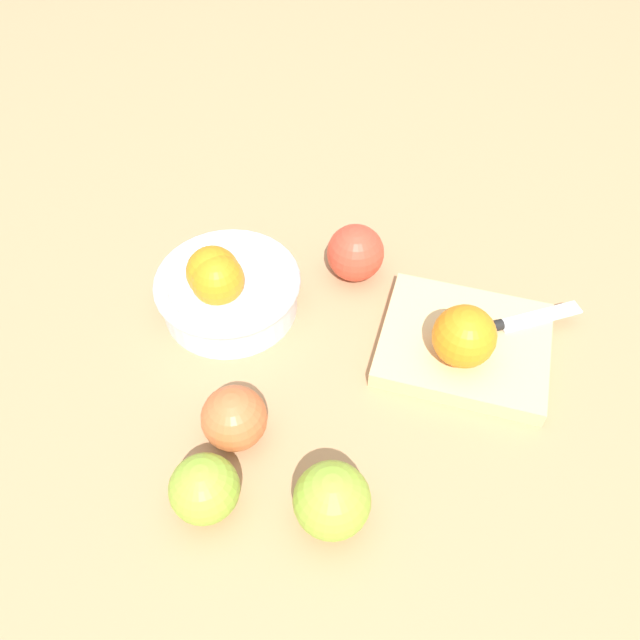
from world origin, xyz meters
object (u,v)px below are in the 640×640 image
Objects in this scene: cutting_board at (464,344)px; orange_on_board at (464,336)px; knife at (509,323)px; apple_front_left at (234,418)px; apple_back_center at (355,253)px; bowl at (226,287)px; apple_front_center at (332,500)px; apple_front_left_2 at (204,489)px.

orange_on_board is at bearing -102.71° from cutting_board.
cutting_board is at bearing -148.57° from knife.
apple_front_left is at bearing -147.86° from orange_on_board.
orange_on_board reaches higher than knife.
apple_back_center is at bearing 73.30° from apple_front_left.
bowl is 0.36m from knife.
cutting_board is 0.19m from apple_back_center.
orange_on_board is 0.24m from apple_front_center.
apple_front_left is (-0.23, -0.15, -0.02)m from orange_on_board.
apple_front_left and apple_front_left_2 have the same top height.
orange_on_board reaches higher than apple_front_left_2.
apple_back_center is (0.15, 0.10, -0.00)m from bowl.
knife is at bearing 31.43° from cutting_board.
apple_back_center reaches higher than knife.
apple_back_center is (0.08, 0.28, 0.00)m from apple_front_left.
cutting_board is at bearing 46.73° from apple_front_left_2.
cutting_board is at bearing 77.29° from orange_on_board.
apple_front_left is 0.94× the size of apple_back_center.
apple_front_center is at bearing 6.09° from apple_front_left_2.
apple_front_left is 0.08m from apple_front_left_2.
apple_back_center reaches higher than apple_front_left.
cutting_board is 0.06m from knife.
knife is (0.06, 0.06, -0.03)m from orange_on_board.
bowl reaches higher than cutting_board.
apple_back_center is (-0.16, 0.10, 0.03)m from cutting_board.
apple_back_center is (-0.15, 0.13, -0.02)m from orange_on_board.
orange_on_board reaches higher than cutting_board.
apple_front_center is (-0.17, -0.28, 0.01)m from knife.
apple_front_left_2 reaches higher than knife.
orange_on_board is 0.96× the size of apple_front_center.
bowl reaches higher than knife.
knife is 0.32m from apple_front_center.
apple_back_center reaches higher than apple_front_left_2.
bowl is 2.41× the size of apple_back_center.
apple_front_center is 1.07× the size of apple_front_left.
bowl is 2.39× the size of apple_front_center.
apple_front_center reaches higher than apple_front_left_2.
apple_front_center is (-0.11, -0.22, -0.02)m from orange_on_board.
apple_front_left is at bearing 86.59° from apple_front_left_2.
knife is (0.05, 0.03, 0.02)m from cutting_board.
apple_front_left is 0.29m from apple_back_center.
apple_front_center is 1.09× the size of apple_front_left_2.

